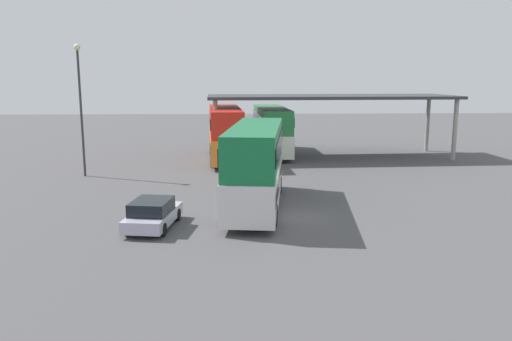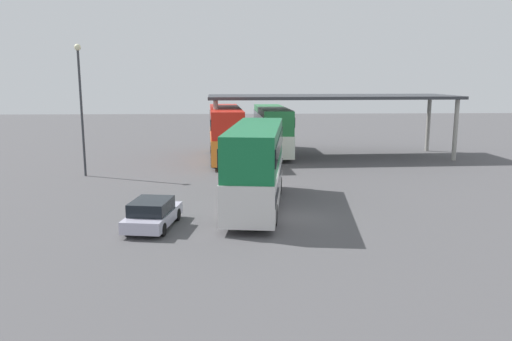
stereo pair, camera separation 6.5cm
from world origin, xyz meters
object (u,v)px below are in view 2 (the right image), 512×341
at_px(double_decker_mid_row, 272,129).
at_px(lamppost_tall, 81,96).
at_px(parked_hatchback, 153,214).
at_px(double_decker_main, 256,163).
at_px(double_decker_near_canopy, 226,131).

height_order(double_decker_mid_row, lamppost_tall, lamppost_tall).
distance_m(double_decker_mid_row, lamppost_tall, 17.10).
bearing_deg(lamppost_tall, parked_hatchback, -61.78).
bearing_deg(parked_hatchback, double_decker_mid_row, -9.20).
distance_m(double_decker_main, parked_hatchback, 6.27).
relative_size(parked_hatchback, lamppost_tall, 0.46).
xyz_separation_m(parked_hatchback, double_decker_near_canopy, (2.98, 19.24, 1.70)).
bearing_deg(double_decker_main, parked_hatchback, 132.54).
height_order(double_decker_main, double_decker_near_canopy, double_decker_main).
xyz_separation_m(double_decker_main, double_decker_near_canopy, (-1.93, 15.73, -0.01)).
relative_size(double_decker_main, double_decker_mid_row, 0.98).
height_order(double_decker_main, lamppost_tall, lamppost_tall).
height_order(double_decker_near_canopy, lamppost_tall, lamppost_tall).
bearing_deg(double_decker_mid_row, lamppost_tall, 122.60).
bearing_deg(double_decker_mid_row, parked_hatchback, 160.10).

